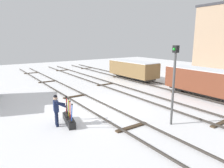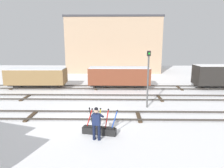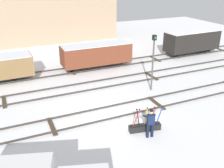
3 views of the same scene
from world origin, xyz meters
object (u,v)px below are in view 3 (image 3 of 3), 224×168
at_px(switch_lever_frame, 145,126).
at_px(freight_car_near_switch, 192,41).
at_px(rail_worker, 150,121).
at_px(signal_post, 153,58).
at_px(freight_car_mid_siding, 96,54).

height_order(switch_lever_frame, freight_car_near_switch, freight_car_near_switch).
xyz_separation_m(switch_lever_frame, rail_worker, (-0.08, -0.62, 0.70)).
relative_size(signal_post, freight_car_mid_siding, 0.66).
relative_size(freight_car_near_switch, freight_car_mid_siding, 0.98).
bearing_deg(freight_car_near_switch, rail_worker, -138.79).
bearing_deg(signal_post, freight_car_near_switch, 35.15).
xyz_separation_m(switch_lever_frame, freight_car_near_switch, (12.21, 10.82, 1.18)).
relative_size(switch_lever_frame, rail_worker, 1.13).
height_order(switch_lever_frame, rail_worker, rail_worker).
bearing_deg(freight_car_mid_siding, signal_post, -72.26).
distance_m(switch_lever_frame, signal_post, 5.96).
bearing_deg(freight_car_near_switch, switch_lever_frame, -140.19).
xyz_separation_m(rail_worker, freight_car_mid_siding, (1.32, 11.43, 0.35)).
relative_size(rail_worker, freight_car_mid_siding, 0.27).
bearing_deg(switch_lever_frame, signal_post, 65.18).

